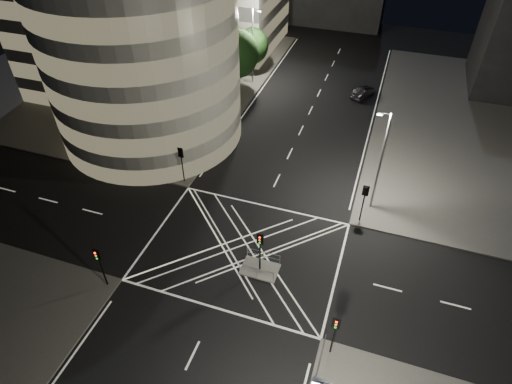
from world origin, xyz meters
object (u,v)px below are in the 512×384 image
(street_lamp_right_far, at_px, (380,160))
(street_lamp_left_far, at_px, (253,44))
(traffic_signal_nr, at_px, (335,329))
(traffic_signal_fr, at_px, (364,197))
(traffic_signal_fl, at_px, (181,158))
(traffic_signal_island, at_px, (260,245))
(traffic_signal_nl, at_px, (99,261))
(central_island, at_px, (260,269))
(street_lamp_left_near, at_px, (196,108))
(sedan, at_px, (363,92))

(street_lamp_right_far, bearing_deg, street_lamp_left_far, 131.94)
(traffic_signal_nr, distance_m, street_lamp_right_far, 16.03)
(traffic_signal_fr, bearing_deg, traffic_signal_fl, 180.00)
(traffic_signal_fr, distance_m, traffic_signal_nr, 13.60)
(traffic_signal_fr, bearing_deg, traffic_signal_island, -129.33)
(traffic_signal_nl, bearing_deg, central_island, 26.14)
(traffic_signal_nl, relative_size, traffic_signal_fr, 1.00)
(central_island, bearing_deg, street_lamp_left_far, 109.95)
(central_island, bearing_deg, street_lamp_left_near, 130.27)
(traffic_signal_nr, height_order, traffic_signal_island, same)
(traffic_signal_fl, xyz_separation_m, traffic_signal_nl, (0.00, -13.60, 0.00))
(traffic_signal_nl, distance_m, traffic_signal_fr, 22.24)
(traffic_signal_nl, xyz_separation_m, traffic_signal_island, (10.80, 5.30, 0.00))
(traffic_signal_fr, height_order, sedan, traffic_signal_fr)
(traffic_signal_nr, bearing_deg, traffic_signal_nl, 180.00)
(traffic_signal_fl, bearing_deg, traffic_signal_nl, -90.00)
(street_lamp_left_near, bearing_deg, traffic_signal_nr, -45.87)
(street_lamp_left_far, xyz_separation_m, street_lamp_right_far, (18.87, -21.00, 0.00))
(traffic_signal_island, distance_m, sedan, 32.55)
(traffic_signal_fl, height_order, street_lamp_right_far, street_lamp_right_far)
(traffic_signal_nr, bearing_deg, traffic_signal_island, 142.07)
(traffic_signal_nl, bearing_deg, street_lamp_left_far, 90.99)
(traffic_signal_fl, bearing_deg, traffic_signal_nr, -37.69)
(central_island, distance_m, street_lamp_left_far, 33.95)
(traffic_signal_fl, xyz_separation_m, street_lamp_left_far, (-0.64, 23.20, 2.63))
(traffic_signal_nl, height_order, traffic_signal_nr, same)
(traffic_signal_fl, relative_size, traffic_signal_nl, 1.00)
(traffic_signal_island, xyz_separation_m, street_lamp_left_near, (-11.44, 13.50, 2.63))
(central_island, relative_size, street_lamp_right_far, 0.30)
(sedan, bearing_deg, traffic_signal_nr, 119.02)
(central_island, relative_size, traffic_signal_nr, 0.75)
(street_lamp_left_near, relative_size, sedan, 2.47)
(traffic_signal_fl, bearing_deg, street_lamp_left_near, 96.97)
(traffic_signal_fl, height_order, street_lamp_left_near, street_lamp_left_near)
(traffic_signal_fl, bearing_deg, central_island, -37.54)
(central_island, xyz_separation_m, sedan, (3.70, 32.26, 0.59))
(traffic_signal_island, xyz_separation_m, sedan, (3.70, 32.26, -2.25))
(street_lamp_left_near, bearing_deg, sedan, 51.11)
(traffic_signal_fl, bearing_deg, traffic_signal_island, -37.54)
(street_lamp_left_far, bearing_deg, traffic_signal_nr, -63.64)
(traffic_signal_island, xyz_separation_m, street_lamp_right_far, (7.44, 10.50, 2.63))
(traffic_signal_island, relative_size, street_lamp_left_near, 0.40)
(traffic_signal_nl, distance_m, street_lamp_right_far, 24.27)
(traffic_signal_fl, bearing_deg, traffic_signal_fr, 0.00)
(traffic_signal_nr, xyz_separation_m, street_lamp_left_far, (-18.24, 36.80, 2.63))
(central_island, bearing_deg, traffic_signal_fl, 142.46)
(traffic_signal_nr, distance_m, street_lamp_left_far, 41.15)
(traffic_signal_fl, xyz_separation_m, traffic_signal_fr, (17.60, 0.00, 0.00))
(traffic_signal_fr, bearing_deg, sedan, 97.37)
(traffic_signal_fl, height_order, traffic_signal_fr, same)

